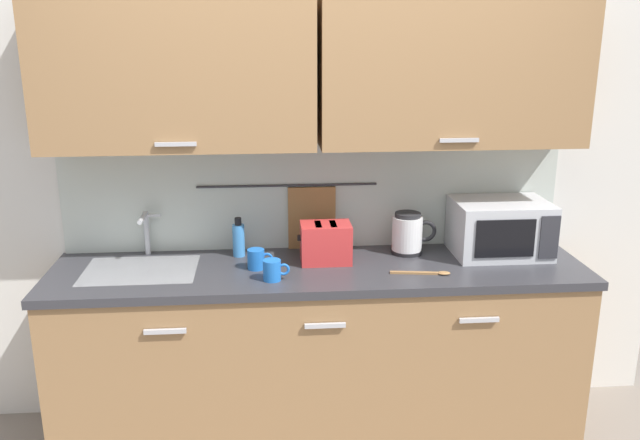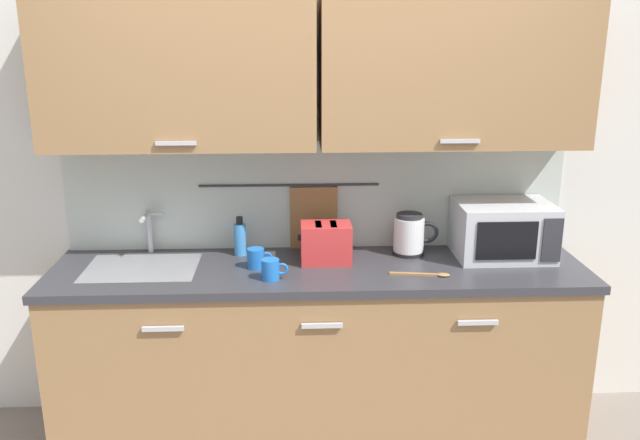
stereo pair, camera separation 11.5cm
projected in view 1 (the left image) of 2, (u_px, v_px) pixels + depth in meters
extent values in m
cube|color=#997047|center=(319.00, 356.00, 3.27)|extent=(2.50, 0.60, 0.86)
cube|color=#B7B7BC|center=(165.00, 331.00, 2.83)|extent=(0.18, 0.02, 0.02)
cube|color=#B7B7BC|center=(325.00, 326.00, 2.89)|extent=(0.18, 0.02, 0.02)
cube|color=#B7B7BC|center=(479.00, 320.00, 2.94)|extent=(0.18, 0.02, 0.02)
cube|color=#333338|center=(319.00, 270.00, 3.15)|extent=(2.53, 0.63, 0.04)
cube|color=#9EA0A5|center=(141.00, 279.00, 3.11)|extent=(0.52, 0.38, 0.09)
cube|color=silver|center=(314.00, 179.00, 3.36)|extent=(3.70, 0.06, 2.50)
cube|color=beige|center=(314.00, 195.00, 3.35)|extent=(2.50, 0.01, 0.55)
cube|color=#997047|center=(177.00, 71.00, 2.97)|extent=(1.24, 0.33, 0.70)
cube|color=#B7B7BC|center=(176.00, 144.00, 2.88)|extent=(0.18, 0.01, 0.02)
cube|color=#997047|center=(452.00, 70.00, 3.07)|extent=(1.24, 0.33, 0.70)
cube|color=#B7B7BC|center=(459.00, 140.00, 2.99)|extent=(0.18, 0.01, 0.02)
cylinder|color=#333338|center=(287.00, 185.00, 3.31)|extent=(0.90, 0.01, 0.01)
cube|color=olive|center=(312.00, 220.00, 3.36)|extent=(0.24, 0.02, 0.34)
cylinder|color=#B2B5BA|center=(147.00, 233.00, 3.28)|extent=(0.03, 0.03, 0.22)
cylinder|color=#B2B5BA|center=(142.00, 218.00, 3.18)|extent=(0.02, 0.16, 0.02)
cube|color=#B2B5BA|center=(154.00, 215.00, 3.26)|extent=(0.07, 0.02, 0.01)
cube|color=silver|center=(500.00, 228.00, 3.28)|extent=(0.46, 0.34, 0.27)
cube|color=black|center=(505.00, 239.00, 3.11)|extent=(0.29, 0.01, 0.18)
cube|color=#2D2D33|center=(549.00, 237.00, 3.13)|extent=(0.09, 0.01, 0.21)
cylinder|color=black|center=(406.00, 251.00, 3.33)|extent=(0.16, 0.16, 0.02)
cylinder|color=white|center=(407.00, 233.00, 3.30)|extent=(0.15, 0.15, 0.17)
cylinder|color=#262628|center=(408.00, 215.00, 3.27)|extent=(0.13, 0.13, 0.02)
torus|color=black|center=(426.00, 231.00, 3.31)|extent=(0.11, 0.02, 0.11)
cylinder|color=#3F8CD8|center=(239.00, 240.00, 3.26)|extent=(0.06, 0.06, 0.16)
cylinder|color=black|center=(238.00, 221.00, 3.24)|extent=(0.03, 0.03, 0.04)
cylinder|color=blue|center=(272.00, 270.00, 2.96)|extent=(0.08, 0.08, 0.09)
torus|color=blue|center=(284.00, 269.00, 2.96)|extent=(0.06, 0.01, 0.06)
cube|color=red|center=(326.00, 243.00, 3.18)|extent=(0.24, 0.17, 0.19)
cube|color=black|center=(318.00, 225.00, 3.15)|extent=(0.03, 0.12, 0.01)
cube|color=black|center=(333.00, 225.00, 3.16)|extent=(0.03, 0.12, 0.01)
cube|color=black|center=(299.00, 238.00, 3.16)|extent=(0.02, 0.02, 0.02)
cylinder|color=blue|center=(256.00, 259.00, 3.10)|extent=(0.08, 0.08, 0.09)
torus|color=blue|center=(267.00, 258.00, 3.10)|extent=(0.06, 0.01, 0.06)
cube|color=#9E7042|center=(414.00, 273.00, 3.04)|extent=(0.22, 0.05, 0.01)
ellipsoid|color=#9E7042|center=(444.00, 273.00, 3.04)|extent=(0.07, 0.05, 0.01)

